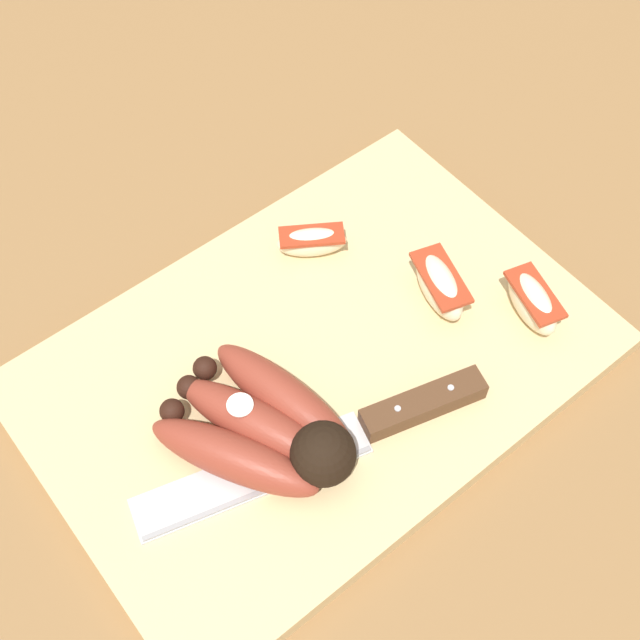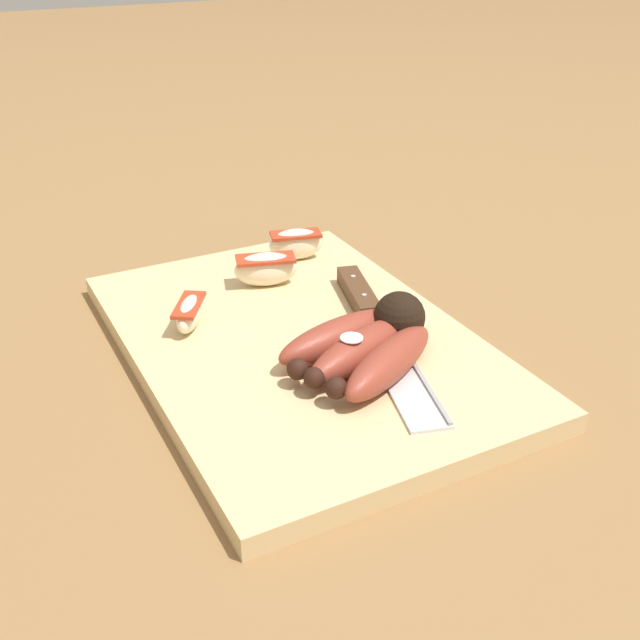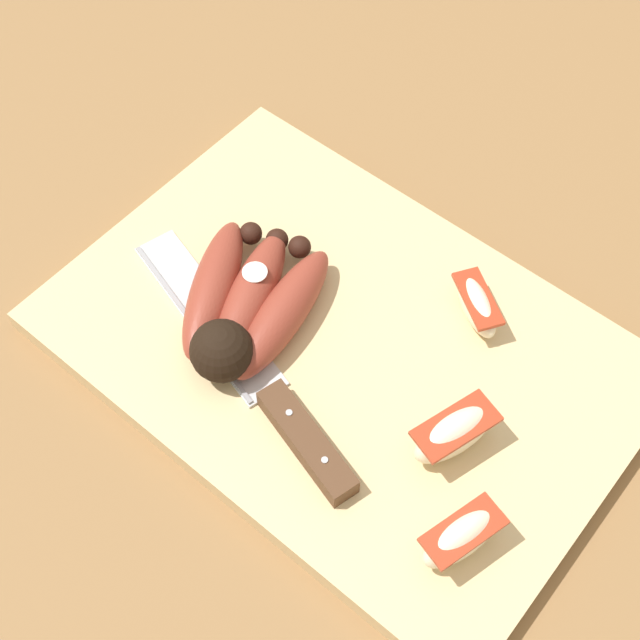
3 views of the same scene
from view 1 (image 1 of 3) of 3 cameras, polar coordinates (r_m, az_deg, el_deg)
The scene contains 7 objects.
ground_plane at distance 0.68m, azimuth -0.65°, elevation -5.42°, with size 6.00×6.00×0.00m, color olive.
cutting_board at distance 0.69m, azimuth -0.30°, elevation -3.07°, with size 0.45×0.30×0.02m, color #DBBC84.
banana_bunch at distance 0.63m, azimuth -3.64°, elevation -7.29°, with size 0.13×0.16×0.05m.
chefs_knife at distance 0.64m, azimuth 3.11°, elevation -7.32°, with size 0.28×0.10×0.02m.
apple_wedge_near at distance 0.70m, azimuth 8.31°, elevation 2.11°, with size 0.05×0.07×0.04m.
apple_wedge_middle at distance 0.72m, azimuth -0.56°, elevation 5.31°, with size 0.06×0.05×0.03m.
apple_wedge_far at distance 0.70m, azimuth 14.14°, elevation 1.19°, with size 0.04×0.07×0.04m.
Camera 1 is at (0.19, 0.25, 0.60)m, focal length 47.41 mm.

